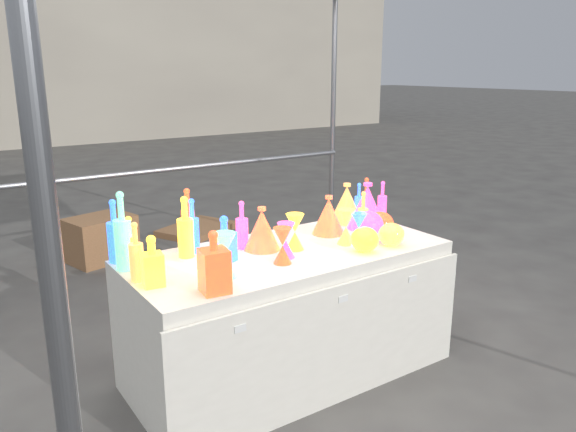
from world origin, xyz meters
TOP-DOWN VIEW (x-y plane):
  - ground at (0.00, 0.00)m, footprint 80.00×80.00m
  - display_table at (0.00, -0.01)m, footprint 1.84×0.83m
  - background_building at (4.00, 14.00)m, footprint 14.00×6.00m
  - cardboard_box_closed at (-0.32, 2.62)m, footprint 0.65×0.54m
  - cardboard_box_flat at (0.81, 2.96)m, footprint 0.94×0.84m
  - bottle_0 at (-0.82, 0.21)m, footprint 0.08×0.08m
  - bottle_1 at (-0.85, 0.35)m, footprint 0.10×0.10m
  - bottle_2 at (-0.44, 0.35)m, footprint 0.09×0.09m
  - bottle_3 at (-0.19, 0.18)m, footprint 0.09×0.09m
  - bottle_4 at (-0.85, 0.03)m, footprint 0.08×0.08m
  - bottle_5 at (-0.85, 0.22)m, footprint 0.09×0.09m
  - bottle_6 at (-0.51, 0.22)m, footprint 0.11×0.11m
  - bottle_7 at (-0.45, 0.27)m, footprint 0.09×0.09m
  - decanter_0 at (-0.81, -0.08)m, footprint 0.11×0.11m
  - decanter_1 at (-0.61, -0.31)m, footprint 0.14×0.14m
  - decanter_2 at (-0.37, 0.04)m, footprint 0.13×0.13m
  - hourglass_0 at (-0.14, -0.16)m, footprint 0.10×0.10m
  - hourglass_1 at (-0.07, -0.09)m, footprint 0.12×0.12m
  - hourglass_2 at (0.35, -0.08)m, footprint 0.11×0.11m
  - hourglass_3 at (-0.48, -0.17)m, footprint 0.13×0.13m
  - hourglass_4 at (0.04, -0.00)m, footprint 0.11×0.11m
  - hourglass_5 at (0.39, -0.14)m, footprint 0.11×0.11m
  - globe_0 at (0.34, -0.25)m, footprint 0.21×0.21m
  - globe_1 at (0.54, -0.26)m, footprint 0.15×0.15m
  - globe_2 at (0.62, -0.07)m, footprint 0.17×0.17m
  - globe_3 at (0.51, -0.08)m, footprint 0.24×0.24m
  - lampshade_0 at (-0.11, 0.10)m, footprint 0.27×0.27m
  - lampshade_1 at (0.39, 0.14)m, footprint 0.21×0.21m
  - lampshade_2 at (0.67, 0.10)m, footprint 0.29×0.29m
  - lampshade_3 at (0.65, 0.28)m, footprint 0.28×0.28m
  - bottle_8 at (0.75, 0.27)m, footprint 0.07×0.07m
  - bottle_9 at (0.86, 0.32)m, footprint 0.08×0.08m
  - bottle_10 at (0.86, 0.16)m, footprint 0.08×0.08m
  - bottle_11 at (0.51, -0.05)m, footprint 0.08×0.08m

SIDE VIEW (x-z plane):
  - ground at x=0.00m, z-range 0.00..0.00m
  - cardboard_box_flat at x=0.81m, z-range 0.00..0.07m
  - cardboard_box_closed at x=-0.32m, z-range 0.00..0.41m
  - display_table at x=0.00m, z-range 0.00..0.75m
  - globe_1 at x=0.54m, z-range 0.75..0.87m
  - globe_0 at x=0.34m, z-range 0.75..0.88m
  - globe_2 at x=0.62m, z-range 0.75..0.88m
  - globe_3 at x=0.51m, z-range 0.75..0.90m
  - hourglass_5 at x=0.39m, z-range 0.75..0.94m
  - hourglass_1 at x=-0.07m, z-range 0.75..0.94m
  - hourglass_0 at x=-0.14m, z-range 0.75..0.94m
  - hourglass_2 at x=0.35m, z-range 0.75..0.95m
  - hourglass_4 at x=0.04m, z-range 0.75..0.96m
  - hourglass_3 at x=-0.48m, z-range 0.75..0.98m
  - lampshade_1 at x=0.39m, z-range 0.75..0.99m
  - lampshade_0 at x=-0.11m, z-range 0.75..0.99m
  - decanter_0 at x=-0.81m, z-range 0.75..1.00m
  - decanter_2 at x=-0.37m, z-range 0.75..1.00m
  - bottle_8 at x=0.75m, z-range 0.75..1.00m
  - lampshade_3 at x=0.65m, z-range 0.75..1.01m
  - bottle_9 at x=0.86m, z-range 0.75..1.02m
  - bottle_10 at x=0.86m, z-range 0.75..1.02m
  - bottle_0 at x=-0.82m, z-range 0.75..1.02m
  - bottle_3 at x=-0.19m, z-range 0.75..1.02m
  - bottle_11 at x=0.51m, z-range 0.75..1.03m
  - bottle_4 at x=-0.85m, z-range 0.75..1.04m
  - decanter_1 at x=-0.61m, z-range 0.75..1.04m
  - lampshade_2 at x=0.67m, z-range 0.75..1.04m
  - bottle_7 at x=-0.45m, z-range 0.75..1.06m
  - bottle_6 at x=-0.51m, z-range 0.75..1.09m
  - bottle_1 at x=-0.85m, z-range 0.75..1.09m
  - bottle_2 at x=-0.44m, z-range 0.75..1.10m
  - bottle_5 at x=-0.85m, z-range 0.75..1.16m
  - background_building at x=4.00m, z-range 0.00..6.00m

